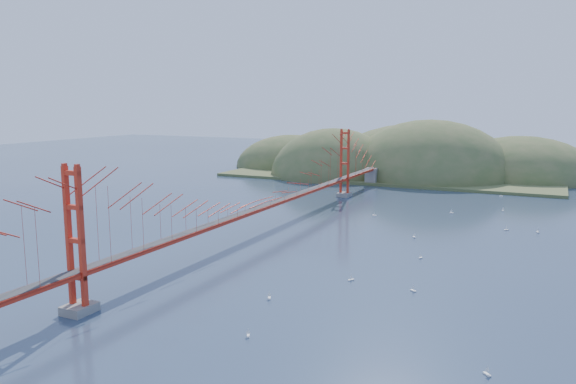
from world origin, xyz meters
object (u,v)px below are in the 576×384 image
at_px(sailboat_2, 413,290).
at_px(sailboat_0, 269,297).
at_px(sailboat_1, 538,232).
at_px(bridge, 262,177).

relative_size(sailboat_2, sailboat_0, 0.96).
xyz_separation_m(sailboat_0, sailboat_1, (19.34, 35.81, 0.01)).
height_order(sailboat_2, sailboat_0, sailboat_0).
height_order(sailboat_0, sailboat_1, sailboat_1).
bearing_deg(sailboat_0, sailboat_1, 61.63).
bearing_deg(sailboat_0, bridge, 119.48).
distance_m(bridge, sailboat_1, 35.22).
relative_size(bridge, sailboat_0, 136.07).
height_order(bridge, sailboat_2, bridge).
height_order(bridge, sailboat_0, bridge).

